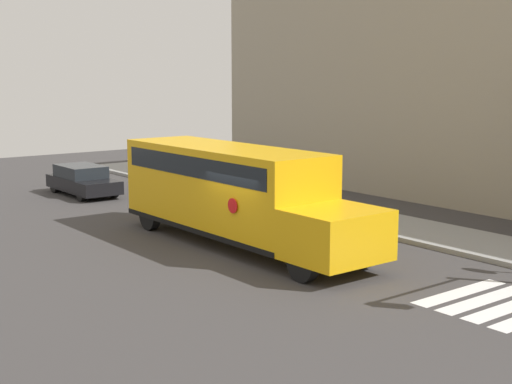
{
  "coord_description": "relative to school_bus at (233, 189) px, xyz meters",
  "views": [
    {
      "loc": [
        16.36,
        -12.48,
        5.37
      ],
      "look_at": [
        -1.11,
        1.12,
        1.7
      ],
      "focal_mm": 50.0,
      "sensor_mm": 36.0,
      "label": 1
    }
  ],
  "objects": [
    {
      "name": "sidewalk_strip",
      "position": [
        1.68,
        5.88,
        -1.68
      ],
      "size": [
        44.0,
        3.0,
        0.15
      ],
      "color": "gray",
      "rests_on": "ground"
    },
    {
      "name": "parked_car",
      "position": [
        -11.71,
        0.18,
        -1.09
      ],
      "size": [
        4.34,
        1.77,
        1.32
      ],
      "color": "black",
      "rests_on": "ground"
    },
    {
      "name": "school_bus",
      "position": [
        0.0,
        0.0,
        0.0
      ],
      "size": [
        10.39,
        2.57,
        3.09
      ],
      "color": "#EAA80F",
      "rests_on": "ground"
    },
    {
      "name": "ground_plane",
      "position": [
        1.68,
        -0.62,
        -1.76
      ],
      "size": [
        60.0,
        60.0,
        0.0
      ],
      "primitive_type": "plane",
      "color": "#3A3838"
    },
    {
      "name": "building_backdrop",
      "position": [
        1.68,
        12.38,
        3.07
      ],
      "size": [
        32.0,
        4.0,
        9.66
      ],
      "color": "#9E937F",
      "rests_on": "ground"
    }
  ]
}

